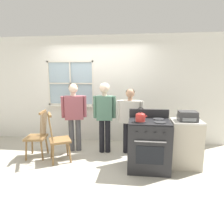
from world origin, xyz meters
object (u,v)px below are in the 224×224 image
Objects in this scene: chair_near_wall at (37,137)px; potted_plant at (68,102)px; chair_by_window at (59,140)px; kettle at (140,117)px; person_elderly_left at (74,111)px; stove at (149,144)px; stereo at (188,116)px; person_teen_center at (105,111)px; person_adult_right at (130,115)px; side_counter at (185,144)px.

potted_plant reaches higher than chair_near_wall.
chair_by_window is 1.74m from kettle.
person_elderly_left is 1.42× the size of stove.
stereo is (2.33, -0.53, 0.05)m from person_elderly_left.
person_teen_center reaches higher than person_elderly_left.
stereo is (2.73, -1.25, -0.04)m from potted_plant.
person_adult_right reaches higher than stove.
person_teen_center is 1.27m from stove.
person_teen_center is at bearing 143.32° from stove.
kettle is 0.27× the size of side_counter.
side_counter is 0.54m from stereo.
person_teen_center reaches higher than stove.
chair_near_wall is at bearing 173.92° from stove.
chair_by_window is 1.00× the size of chair_near_wall.
potted_plant is (-1.09, 0.74, 0.07)m from person_teen_center.
kettle is 1.09m from side_counter.
person_elderly_left is (0.68, 0.46, 0.50)m from chair_near_wall.
side_counter is at bearing 80.46° from chair_near_wall.
stove reaches higher than stereo.
person_adult_right is 5.42× the size of potted_plant.
side_counter is (0.70, 0.20, -0.02)m from stove.
person_elderly_left is 4.54× the size of stereo.
stereo is at bearing -117.33° from chair_by_window.
person_teen_center is 1.32m from potted_plant.
kettle is at bearing 71.33° from chair_near_wall.
person_teen_center is 1.45× the size of stove.
chair_by_window is 2.49m from side_counter.
kettle reaches higher than side_counter.
person_teen_center is 6.34× the size of kettle.
chair_by_window is 1.11× the size of side_counter.
kettle is at bearing -40.05° from potted_plant.
person_teen_center is at bearing 162.41° from stereo.
chair_by_window is at bearing -121.33° from person_elderly_left.
stove is at bearing -39.99° from person_elderly_left.
side_counter is at bearing 15.99° from stove.
potted_plant reaches higher than side_counter.
person_elderly_left is 5.80× the size of potted_plant.
chair_near_wall is 4.05× the size of kettle.
chair_near_wall is 0.96m from person_elderly_left.
chair_near_wall is 3.76× the size of potted_plant.
person_adult_right is (0.56, 0.02, -0.09)m from person_teen_center.
person_adult_right is 4.25× the size of stereo.
stereo is at bearing -23.60° from person_teen_center.
person_adult_right reaches higher than potted_plant.
person_adult_right is 0.89m from kettle.
stove is at bearing -165.60° from stereo.
chair_near_wall is 0.64× the size of person_teen_center.
chair_by_window is 0.54m from chair_near_wall.
side_counter is (2.73, -1.23, -0.58)m from potted_plant.
potted_plant is (-0.24, 1.31, 0.58)m from chair_by_window.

